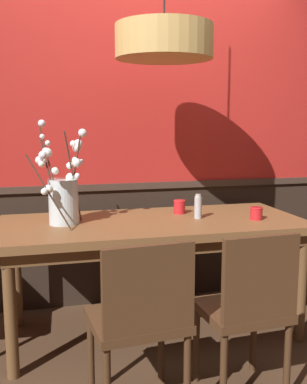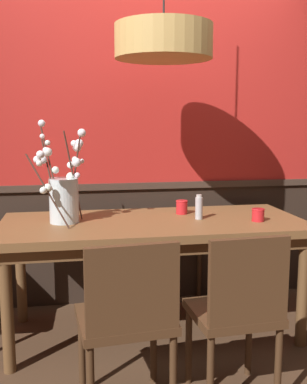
{
  "view_description": "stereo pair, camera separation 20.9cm",
  "coord_description": "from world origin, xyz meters",
  "px_view_note": "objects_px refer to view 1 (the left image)",
  "views": [
    {
      "loc": [
        -0.71,
        -2.8,
        1.41
      ],
      "look_at": [
        0.0,
        0.0,
        0.97
      ],
      "focal_mm": 42.2,
      "sensor_mm": 36.0,
      "label": 1
    },
    {
      "loc": [
        -0.5,
        -2.85,
        1.41
      ],
      "look_at": [
        0.0,
        0.0,
        0.97
      ],
      "focal_mm": 42.2,
      "sensor_mm": 36.0,
      "label": 2
    }
  ],
  "objects_px": {
    "chair_far_side_left": "(97,230)",
    "vase_with_blossoms": "(63,197)",
    "candle_holder_nearer_center": "(256,213)",
    "candle_holder_nearer_edge": "(179,207)",
    "chair_near_side_left": "(141,316)",
    "chair_near_side_right": "(248,305)",
    "condiment_bottle": "(198,207)",
    "pendant_lamp": "(164,42)",
    "dining_table": "(154,233)",
    "chair_far_side_right": "(164,228)"
  },
  "relations": [
    {
      "from": "chair_near_side_left",
      "to": "condiment_bottle",
      "type": "distance_m",
      "value": 1.07
    },
    {
      "from": "chair_far_side_left",
      "to": "chair_far_side_right",
      "type": "distance_m",
      "value": 0.57
    },
    {
      "from": "vase_with_blossoms",
      "to": "chair_near_side_right",
      "type": "bearing_deg",
      "value": -46.02
    },
    {
      "from": "pendant_lamp",
      "to": "chair_far_side_right",
      "type": "bearing_deg",
      "value": 74.17
    },
    {
      "from": "chair_near_side_left",
      "to": "chair_near_side_right",
      "type": "relative_size",
      "value": 1.0
    },
    {
      "from": "chair_near_side_right",
      "to": "candle_holder_nearer_edge",
      "type": "height_order",
      "value": "chair_near_side_right"
    },
    {
      "from": "candle_holder_nearer_center",
      "to": "pendant_lamp",
      "type": "relative_size",
      "value": 0.09
    },
    {
      "from": "chair_near_side_left",
      "to": "candle_holder_nearer_center",
      "type": "xyz_separation_m",
      "value": [
        0.94,
        0.7,
        0.31
      ]
    },
    {
      "from": "chair_near_side_right",
      "to": "candle_holder_nearer_edge",
      "type": "distance_m",
      "value": 1.07
    },
    {
      "from": "chair_far_side_left",
      "to": "vase_with_blossoms",
      "type": "xyz_separation_m",
      "value": [
        -0.31,
        -0.83,
        0.43
      ]
    },
    {
      "from": "chair_far_side_left",
      "to": "candle_holder_nearer_edge",
      "type": "xyz_separation_m",
      "value": [
        0.5,
        -0.69,
        0.3
      ]
    },
    {
      "from": "chair_far_side_right",
      "to": "chair_far_side_left",
      "type": "bearing_deg",
      "value": 176.37
    },
    {
      "from": "chair_far_side_right",
      "to": "chair_near_side_right",
      "type": "bearing_deg",
      "value": -91.0
    },
    {
      "from": "candle_holder_nearer_center",
      "to": "condiment_bottle",
      "type": "distance_m",
      "value": 0.39
    },
    {
      "from": "candle_holder_nearer_center",
      "to": "chair_far_side_left",
      "type": "bearing_deg",
      "value": 132.66
    },
    {
      "from": "dining_table",
      "to": "vase_with_blossoms",
      "type": "relative_size",
      "value": 3.03
    },
    {
      "from": "chair_far_side_right",
      "to": "pendant_lamp",
      "type": "bearing_deg",
      "value": -105.83
    },
    {
      "from": "vase_with_blossoms",
      "to": "candle_holder_nearer_edge",
      "type": "xyz_separation_m",
      "value": [
        0.81,
        0.14,
        -0.13
      ]
    },
    {
      "from": "dining_table",
      "to": "chair_far_side_right",
      "type": "distance_m",
      "value": 0.9
    },
    {
      "from": "chair_near_side_left",
      "to": "candle_holder_nearer_center",
      "type": "distance_m",
      "value": 1.21
    },
    {
      "from": "dining_table",
      "to": "pendant_lamp",
      "type": "height_order",
      "value": "pendant_lamp"
    },
    {
      "from": "chair_far_side_left",
      "to": "candle_holder_nearer_edge",
      "type": "distance_m",
      "value": 0.9
    },
    {
      "from": "dining_table",
      "to": "condiment_bottle",
      "type": "relative_size",
      "value": 12.04
    },
    {
      "from": "dining_table",
      "to": "vase_with_blossoms",
      "type": "distance_m",
      "value": 0.63
    },
    {
      "from": "chair_near_side_left",
      "to": "chair_near_side_right",
      "type": "bearing_deg",
      "value": -0.27
    },
    {
      "from": "chair_near_side_right",
      "to": "vase_with_blossoms",
      "type": "xyz_separation_m",
      "value": [
        -0.85,
        0.88,
        0.45
      ]
    },
    {
      "from": "pendant_lamp",
      "to": "candle_holder_nearer_center",
      "type": "bearing_deg",
      "value": -7.76
    },
    {
      "from": "candle_holder_nearer_center",
      "to": "chair_far_side_right",
      "type": "bearing_deg",
      "value": 110.36
    },
    {
      "from": "chair_far_side_right",
      "to": "condiment_bottle",
      "type": "height_order",
      "value": "condiment_bottle"
    },
    {
      "from": "chair_near_side_left",
      "to": "candle_holder_nearer_center",
      "type": "height_order",
      "value": "chair_near_side_left"
    },
    {
      "from": "candle_holder_nearer_center",
      "to": "candle_holder_nearer_edge",
      "type": "height_order",
      "value": "candle_holder_nearer_edge"
    },
    {
      "from": "chair_far_side_left",
      "to": "chair_far_side_right",
      "type": "xyz_separation_m",
      "value": [
        0.57,
        -0.04,
        -0.01
      ]
    },
    {
      "from": "condiment_bottle",
      "to": "chair_far_side_right",
      "type": "bearing_deg",
      "value": 90.0
    },
    {
      "from": "chair_near_side_right",
      "to": "condiment_bottle",
      "type": "bearing_deg",
      "value": 87.98
    },
    {
      "from": "chair_far_side_left",
      "to": "vase_with_blossoms",
      "type": "bearing_deg",
      "value": -110.47
    },
    {
      "from": "chair_far_side_left",
      "to": "vase_with_blossoms",
      "type": "height_order",
      "value": "vase_with_blossoms"
    },
    {
      "from": "condiment_bottle",
      "to": "pendant_lamp",
      "type": "xyz_separation_m",
      "value": [
        -0.25,
        -0.05,
        1.04
      ]
    },
    {
      "from": "dining_table",
      "to": "candle_holder_nearer_edge",
      "type": "bearing_deg",
      "value": 37.02
    },
    {
      "from": "chair_far_side_right",
      "to": "candle_holder_nearer_center",
      "type": "distance_m",
      "value": 1.08
    },
    {
      "from": "candle_holder_nearer_edge",
      "to": "chair_near_side_right",
      "type": "bearing_deg",
      "value": -87.6
    },
    {
      "from": "vase_with_blossoms",
      "to": "condiment_bottle",
      "type": "xyz_separation_m",
      "value": [
        0.88,
        -0.05,
        -0.1
      ]
    },
    {
      "from": "dining_table",
      "to": "chair_far_side_right",
      "type": "relative_size",
      "value": 2.19
    },
    {
      "from": "condiment_bottle",
      "to": "chair_far_side_left",
      "type": "bearing_deg",
      "value": 122.95
    },
    {
      "from": "dining_table",
      "to": "candle_holder_nearer_edge",
      "type": "relative_size",
      "value": 20.49
    },
    {
      "from": "candle_holder_nearer_edge",
      "to": "pendant_lamp",
      "type": "xyz_separation_m",
      "value": [
        -0.18,
        -0.23,
        1.07
      ]
    },
    {
      "from": "dining_table",
      "to": "candle_holder_nearer_center",
      "type": "xyz_separation_m",
      "value": [
        0.67,
        -0.14,
        0.13
      ]
    },
    {
      "from": "candle_holder_nearer_edge",
      "to": "pendant_lamp",
      "type": "relative_size",
      "value": 0.1
    },
    {
      "from": "chair_far_side_left",
      "to": "candle_holder_nearer_center",
      "type": "distance_m",
      "value": 1.4
    },
    {
      "from": "chair_near_side_left",
      "to": "chair_near_side_right",
      "type": "xyz_separation_m",
      "value": [
        0.55,
        -0.0,
        -0.0
      ]
    },
    {
      "from": "chair_near_side_right",
      "to": "candle_holder_nearer_center",
      "type": "height_order",
      "value": "chair_near_side_right"
    }
  ]
}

